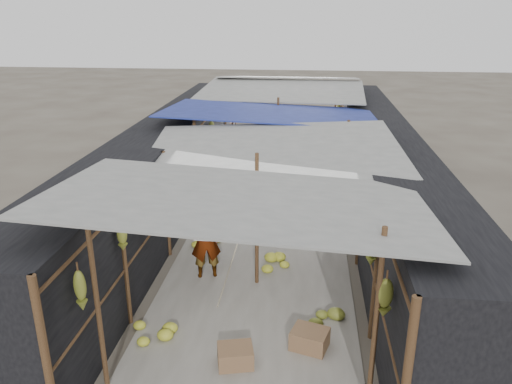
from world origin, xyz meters
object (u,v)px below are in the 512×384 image
at_px(shopper_blue, 269,179).
at_px(vendor_elderly, 205,240).
at_px(vendor_seated, 306,209).
at_px(black_basin, 304,187).
at_px(crate_near, 235,356).

bearing_deg(shopper_blue, vendor_elderly, -104.75).
bearing_deg(shopper_blue, vendor_seated, -49.22).
relative_size(black_basin, vendor_seated, 0.77).
height_order(vendor_elderly, vendor_seated, vendor_elderly).
relative_size(crate_near, vendor_seated, 0.67).
bearing_deg(vendor_elderly, shopper_blue, -120.73).
xyz_separation_m(vendor_elderly, vendor_seated, (1.92, 2.85, -0.41)).
height_order(shopper_blue, vendor_seated, shopper_blue).
height_order(black_basin, vendor_elderly, vendor_elderly).
height_order(black_basin, shopper_blue, shopper_blue).
distance_m(black_basin, shopper_blue, 1.74).
bearing_deg(vendor_elderly, vendor_seated, -141.73).
bearing_deg(vendor_seated, shopper_blue, -129.69).
distance_m(crate_near, shopper_blue, 6.52).
height_order(crate_near, vendor_elderly, vendor_elderly).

